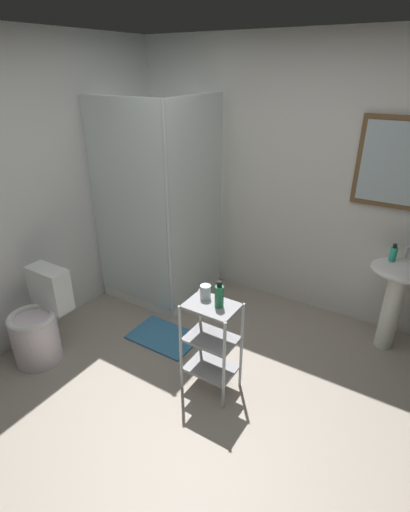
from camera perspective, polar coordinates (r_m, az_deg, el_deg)
ground_plane at (r=2.97m, az=-0.55°, el=-22.62°), size 4.20×4.20×0.02m
wall_back at (r=3.78m, az=15.05°, el=10.31°), size 4.20×0.14×2.50m
wall_left at (r=3.49m, az=-27.37°, el=6.94°), size 0.10×4.20×2.50m
shower_stall at (r=4.06m, az=-6.05°, el=0.22°), size 0.92×0.92×2.00m
pedestal_sink at (r=3.57m, az=26.10°, el=-4.26°), size 0.46×0.37×0.81m
sink_faucet at (r=3.56m, az=27.25°, el=0.51°), size 0.03×0.03×0.10m
toilet at (r=3.52m, az=-22.99°, el=-9.15°), size 0.37×0.49×0.76m
storage_cart at (r=2.88m, az=0.93°, el=-12.19°), size 0.38×0.28×0.74m
hand_soap_bottle at (r=3.46m, az=25.74°, el=0.33°), size 0.06×0.06×0.14m
body_wash_bottle_green at (r=2.65m, az=2.09°, el=-5.79°), size 0.06×0.06×0.19m
rinse_cup at (r=2.76m, az=0.06°, el=-5.23°), size 0.08×0.08×0.10m
bath_mat at (r=3.64m, az=-5.99°, el=-11.60°), size 0.60×0.40×0.02m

